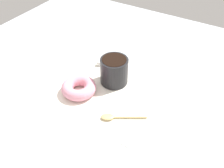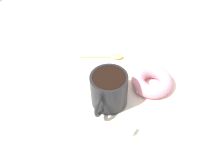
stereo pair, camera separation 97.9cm
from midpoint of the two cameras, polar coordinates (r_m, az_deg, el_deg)
name	(u,v)px [view 1 (the left image)]	position (r cm, az deg, el deg)	size (l,w,h in cm)	color
ground_plane	(100,92)	(51.90, -5.01, -40.04)	(120.00, 120.00, 2.00)	#B2BCC6
napkin	(112,89)	(50.68, 0.20, -39.72)	(31.79, 31.79, 0.30)	white
coffee_cup	(114,70)	(47.03, 1.27, -34.19)	(11.91, 8.66, 8.52)	black
donut	(79,88)	(49.62, -14.99, -39.91)	(10.47, 10.47, 3.43)	pink
spoon	(114,117)	(49.62, 1.12, -53.23)	(7.75, 11.57, 0.90)	#D8B772
sugar_cube	(100,63)	(53.43, -4.98, -26.14)	(1.48, 1.48, 1.48)	white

